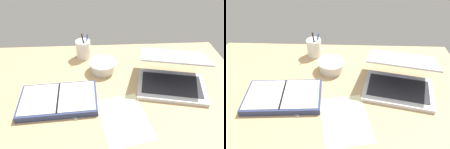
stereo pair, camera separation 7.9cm
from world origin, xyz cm
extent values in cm
cube|color=tan|center=(0.00, 0.00, 1.00)|extent=(140.00, 100.00, 2.00)
cube|color=silver|center=(32.49, 6.19, 2.90)|extent=(36.22, 29.24, 1.80)
cube|color=#232328|center=(32.49, 6.19, 3.92)|extent=(31.10, 22.13, 0.24)
cube|color=silver|center=(34.22, 14.27, 14.85)|extent=(36.07, 28.54, 7.26)
cube|color=navy|center=(34.12, 13.82, 14.71)|extent=(33.07, 25.71, 6.15)
cylinder|color=silver|center=(-0.56, 22.05, 4.66)|extent=(12.72, 12.72, 5.32)
torus|color=silver|center=(-0.56, 22.05, 7.32)|extent=(14.96, 14.96, 1.20)
cylinder|color=white|center=(-11.47, 36.77, 7.19)|extent=(8.51, 8.51, 10.37)
cylinder|color=black|center=(-10.65, 34.57, 10.56)|extent=(2.47, 1.42, 15.14)
cylinder|color=#233899|center=(-9.51, 38.06, 10.04)|extent=(2.96, 4.09, 13.84)
cube|color=navy|center=(-20.99, -1.29, 3.42)|extent=(35.62, 23.21, 2.84)
cube|color=silver|center=(-29.25, -1.83, 4.99)|extent=(17.11, 20.01, 0.30)
cube|color=silver|center=(-12.73, -0.74, 4.99)|extent=(17.11, 20.01, 0.30)
cube|color=black|center=(-20.99, -1.29, 5.14)|extent=(2.05, 19.01, 0.30)
cube|color=#B7B7BC|center=(-15.92, -8.42, 2.60)|extent=(10.70, 5.04, 0.30)
cube|color=#B7B7BC|center=(-15.92, -8.42, 2.30)|extent=(8.64, 8.61, 0.30)
torus|color=#232328|center=(-22.25, -6.00, 2.30)|extent=(3.90, 3.90, 0.70)
torus|color=#232328|center=(-20.72, -3.64, 2.30)|extent=(3.90, 3.90, 0.70)
cube|color=#F4EFB2|center=(7.45, -12.73, 2.08)|extent=(24.33, 30.46, 0.16)
camera|label=1|loc=(-0.94, -73.90, 71.71)|focal=35.00mm
camera|label=2|loc=(6.94, -73.96, 71.71)|focal=35.00mm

